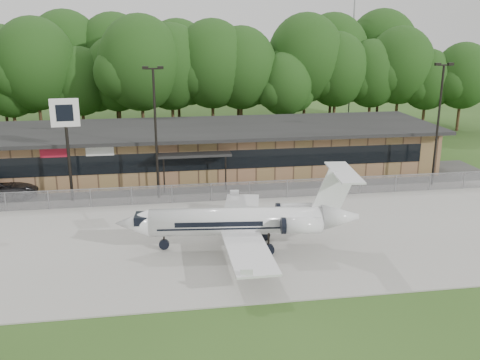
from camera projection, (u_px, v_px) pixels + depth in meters
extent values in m
plane|color=#2B491A|center=(262.00, 294.00, 27.12)|extent=(160.00, 160.00, 0.00)
cube|color=#9E9B93|center=(238.00, 235.00, 34.70)|extent=(64.00, 18.00, 0.08)
cube|color=#383835|center=(217.00, 184.00, 45.60)|extent=(50.00, 9.00, 0.06)
cube|color=#8A6245|center=(212.00, 150.00, 49.31)|extent=(40.00, 10.00, 4.00)
cube|color=black|center=(218.00, 160.00, 44.47)|extent=(36.00, 0.08, 1.60)
cube|color=black|center=(212.00, 128.00, 48.23)|extent=(41.00, 11.50, 0.30)
cube|color=black|center=(194.00, 154.00, 43.42)|extent=(6.00, 1.60, 0.20)
cube|color=#AF152B|center=(54.00, 153.00, 42.19)|extent=(2.20, 0.06, 0.70)
cube|color=silver|center=(100.00, 151.00, 42.71)|extent=(2.20, 0.06, 0.70)
cube|color=gray|center=(224.00, 192.00, 41.13)|extent=(46.00, 0.03, 1.50)
cube|color=gray|center=(224.00, 183.00, 40.92)|extent=(46.00, 0.04, 0.04)
cylinder|color=gray|center=(353.00, 29.00, 72.40)|extent=(0.20, 0.20, 25.00)
cylinder|color=black|center=(156.00, 136.00, 40.61)|extent=(0.18, 0.18, 10.00)
cube|color=black|center=(153.00, 69.00, 39.19)|extent=(1.20, 0.12, 0.12)
cube|color=black|center=(145.00, 68.00, 39.09)|extent=(0.45, 0.30, 0.22)
cube|color=black|center=(160.00, 68.00, 39.26)|extent=(0.45, 0.30, 0.22)
cylinder|color=black|center=(438.00, 127.00, 44.05)|extent=(0.18, 0.18, 10.00)
cube|color=black|center=(444.00, 65.00, 42.63)|extent=(1.20, 0.12, 0.12)
cube|color=black|center=(438.00, 64.00, 42.53)|extent=(0.45, 0.30, 0.22)
cube|color=black|center=(451.00, 64.00, 42.69)|extent=(0.45, 0.30, 0.22)
cylinder|color=silver|center=(236.00, 222.00, 32.04)|extent=(10.44, 2.68, 1.65)
cone|color=silver|center=(132.00, 225.00, 31.71)|extent=(2.22, 1.85, 1.65)
cone|color=silver|center=(340.00, 218.00, 32.34)|extent=(2.43, 1.87, 1.65)
cube|color=silver|center=(248.00, 253.00, 28.94)|extent=(2.88, 6.39, 0.12)
cube|color=silver|center=(241.00, 211.00, 35.47)|extent=(2.88, 6.39, 0.12)
cylinder|color=silver|center=(301.00, 227.00, 30.96)|extent=(2.35, 1.15, 0.93)
cylinder|color=silver|center=(294.00, 212.00, 33.44)|extent=(2.35, 1.15, 0.93)
cube|color=silver|center=(332.00, 195.00, 31.89)|extent=(2.54, 0.40, 3.11)
cube|color=silver|center=(344.00, 174.00, 31.56)|extent=(1.81, 4.86, 0.10)
cube|color=black|center=(144.00, 220.00, 31.67)|extent=(1.15, 1.34, 0.52)
cube|color=black|center=(266.00, 243.00, 32.54)|extent=(1.07, 2.55, 0.72)
cylinder|color=black|center=(164.00, 246.00, 32.20)|extent=(0.68, 0.68, 0.23)
cylinder|color=black|center=(69.00, 154.00, 40.26)|extent=(0.24, 0.24, 7.57)
cube|color=silver|center=(65.00, 113.00, 39.38)|extent=(2.09, 0.36, 2.08)
cube|color=black|center=(65.00, 113.00, 39.26)|extent=(1.23, 0.11, 1.23)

